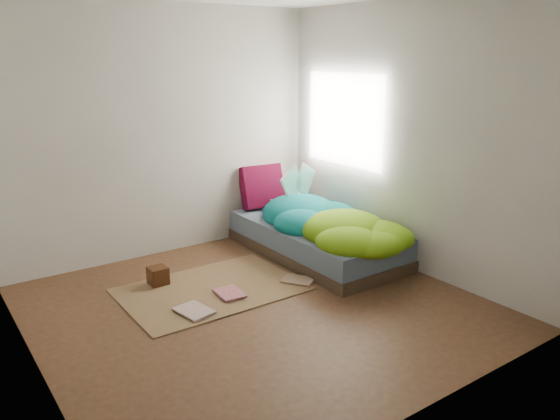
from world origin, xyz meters
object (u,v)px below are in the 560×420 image
object	(u,v)px
pillow_magenta	(262,187)
bed	(316,239)
open_book	(299,172)
wooden_box	(158,276)
floor_book_a	(183,315)
floor_book_b	(219,296)

from	to	relation	value
pillow_magenta	bed	bearing A→B (deg)	-77.06
open_book	wooden_box	distance (m)	1.95
wooden_box	pillow_magenta	bearing A→B (deg)	22.68
open_book	wooden_box	bearing A→B (deg)	171.55
open_book	wooden_box	xyz separation A→B (m)	(-1.80, -0.19, -0.73)
pillow_magenta	wooden_box	size ratio (longest dim) A/B	3.02
wooden_box	floor_book_a	bearing A→B (deg)	-98.43
bed	floor_book_a	world-z (taller)	bed
pillow_magenta	floor_book_a	size ratio (longest dim) A/B	1.57
bed	wooden_box	distance (m)	1.74
open_book	floor_book_b	distance (m)	1.86
bed	wooden_box	size ratio (longest dim) A/B	12.13
bed	floor_book_a	xyz separation A→B (m)	(-1.83, -0.53, -0.14)
pillow_magenta	floor_book_a	bearing A→B (deg)	-133.46
pillow_magenta	open_book	xyz separation A→B (m)	(0.17, -0.49, 0.24)
bed	pillow_magenta	distance (m)	1.00
bed	wooden_box	xyz separation A→B (m)	(-1.72, 0.22, -0.07)
bed	pillow_magenta	size ratio (longest dim) A/B	4.01
floor_book_a	floor_book_b	world-z (taller)	floor_book_b
wooden_box	floor_book_a	world-z (taller)	wooden_box
pillow_magenta	floor_book_b	distance (m)	1.92
open_book	wooden_box	world-z (taller)	open_book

